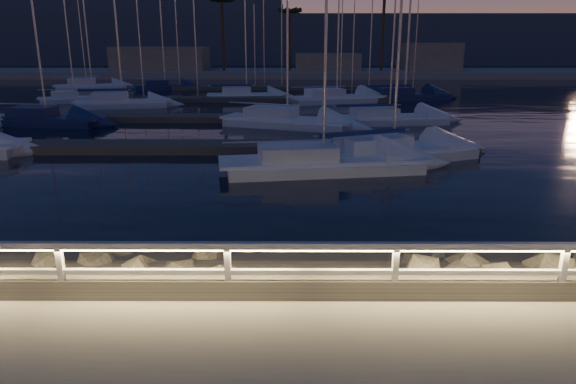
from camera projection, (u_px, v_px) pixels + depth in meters
name	position (u px, v px, depth m)	size (l,w,h in m)	color
ground	(174.00, 297.00, 9.34)	(400.00, 400.00, 0.00)	gray
harbor_water	(263.00, 116.00, 39.59)	(400.00, 440.00, 0.60)	black
guard_rail	(167.00, 257.00, 9.12)	(44.11, 0.12, 1.06)	silver
riprap	(97.00, 280.00, 10.16)	(36.60, 2.32, 1.16)	slate
floating_docks	(263.00, 107.00, 40.66)	(22.00, 36.00, 0.40)	#5B534B
far_shore	(276.00, 71.00, 80.37)	(160.00, 14.00, 5.20)	gray
palm_left	(222.00, 3.00, 75.68)	(3.00, 3.00, 11.20)	brown
palm_center	(289.00, 13.00, 76.98)	(3.00, 3.00, 9.70)	brown
distant_hills	(199.00, 42.00, 136.48)	(230.00, 37.50, 18.00)	#364154
sailboat_c	(389.00, 151.00, 22.77)	(8.39, 5.25, 13.86)	silver
sailboat_d	(318.00, 161.00, 20.87)	(8.70, 3.78, 14.25)	silver
sailboat_e	(120.00, 102.00, 41.54)	(7.77, 3.60, 12.85)	silver
sailboat_f	(44.00, 118.00, 32.65)	(7.68, 3.40, 12.66)	navy
sailboat_g	(284.00, 120.00, 32.01)	(8.68, 5.27, 14.29)	silver
sailboat_h	(386.00, 118.00, 33.23)	(8.09, 3.50, 13.25)	silver
sailboat_i	(73.00, 98.00, 45.09)	(6.23, 3.72, 10.34)	silver
sailboat_j	(245.00, 95.00, 47.65)	(7.47, 2.95, 12.40)	silver
sailboat_k	(334.00, 98.00, 44.98)	(9.01, 5.18, 14.78)	silver
sailboat_l	(403.00, 95.00, 47.05)	(8.95, 4.89, 14.60)	navy
sailboat_m	(90.00, 86.00, 57.09)	(8.20, 4.61, 13.56)	silver
sailboat_n	(164.00, 86.00, 57.75)	(7.22, 3.84, 11.86)	navy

